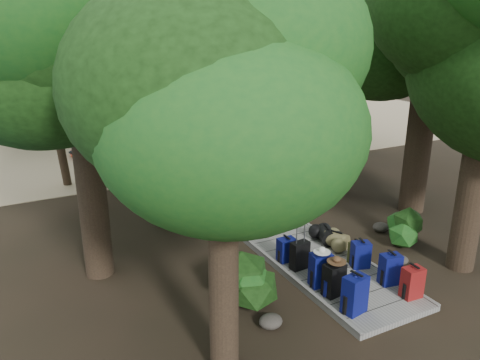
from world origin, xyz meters
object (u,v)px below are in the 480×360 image
backpack_right_a (412,281)px  kayak (74,153)px  backpack_left_b (334,278)px  suitcase_on_boardwalk (300,255)px  backpack_left_c (321,268)px  lone_suitcase_on_sand (177,147)px  duffel_right_black (326,235)px  backpack_right_b (390,268)px  backpack_right_d (358,252)px  backpack_left_a (355,292)px  backpack_left_d (287,248)px  sun_lounger (226,132)px  duffel_right_khaki (336,240)px  backpack_right_c (361,253)px

backpack_right_a → kayak: size_ratio=0.22×
backpack_left_b → suitcase_on_boardwalk: size_ratio=1.18×
backpack_left_b → backpack_left_c: 0.41m
lone_suitcase_on_sand → duffel_right_black: bearing=-106.1°
backpack_right_b → backpack_right_d: (-0.01, 1.00, -0.09)m
backpack_left_b → backpack_left_a: bearing=-97.8°
backpack_left_c → suitcase_on_boardwalk: size_ratio=1.26×
backpack_left_d → suitcase_on_boardwalk: (0.06, -0.45, 0.02)m
backpack_left_c → backpack_right_b: bearing=-15.7°
backpack_left_c → sun_lounger: 13.87m
duffel_right_khaki → backpack_right_d: bearing=-120.8°
backpack_right_b → duffel_right_khaki: bearing=98.3°
backpack_right_d → kayak: 13.35m
backpack_right_c → backpack_right_d: size_ratio=1.19×
backpack_left_b → duffel_right_black: 2.42m
backpack_right_a → sun_lounger: bearing=82.4°
backpack_left_c → backpack_right_c: 1.28m
backpack_right_b → lone_suitcase_on_sand: (-0.34, 12.00, -0.14)m
backpack_right_a → backpack_right_b: bearing=95.5°
backpack_left_a → backpack_right_a: 1.36m
lone_suitcase_on_sand → kayak: 4.27m
backpack_right_c → duffel_right_khaki: bearing=100.0°
backpack_left_b → backpack_left_d: size_ratio=1.25×
backpack_left_b → duffel_right_black: (1.34, 2.00, -0.18)m
backpack_left_d → kayak: 12.16m
suitcase_on_boardwalk → sun_lounger: suitcase_on_boardwalk is taller
backpack_left_c → backpack_left_d: (-0.04, 1.24, -0.10)m
duffel_right_khaki → lone_suitcase_on_sand: (-0.41, 10.14, 0.04)m
lone_suitcase_on_sand → backpack_left_d: bearing=-114.1°
backpack_left_d → backpack_left_b: bearing=-87.2°
backpack_left_b → duffel_right_khaki: size_ratio=1.32×
backpack_right_c → suitcase_on_boardwalk: 1.37m
backpack_right_b → suitcase_on_boardwalk: (-1.31, 1.40, -0.05)m
duffel_right_black → kayak: (-4.31, 11.46, -0.14)m
backpack_left_d → suitcase_on_boardwalk: 0.45m
duffel_right_black → sun_lounger: (2.77, 11.65, -0.01)m
duffel_right_black → kayak: size_ratio=0.19×
backpack_right_d → duffel_right_black: backpack_right_d is taller
backpack_right_b → sun_lounger: 14.12m
backpack_right_a → backpack_right_c: (-0.09, 1.41, -0.02)m
backpack_right_b → backpack_right_d: size_ratio=1.31×
backpack_left_c → suitcase_on_boardwalk: (0.02, 0.79, -0.08)m
backpack_left_c → sun_lounger: (4.13, 13.24, -0.21)m
backpack_right_b → backpack_right_d: bearing=100.8°
backpack_left_d → backpack_right_b: bearing=-52.6°
backpack_right_d → sun_lounger: 13.14m
kayak → lone_suitcase_on_sand: bearing=-21.5°
backpack_right_b → suitcase_on_boardwalk: bearing=143.8°
backpack_left_b → duffel_right_khaki: backpack_left_b is taller
backpack_left_a → backpack_left_c: 1.07m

